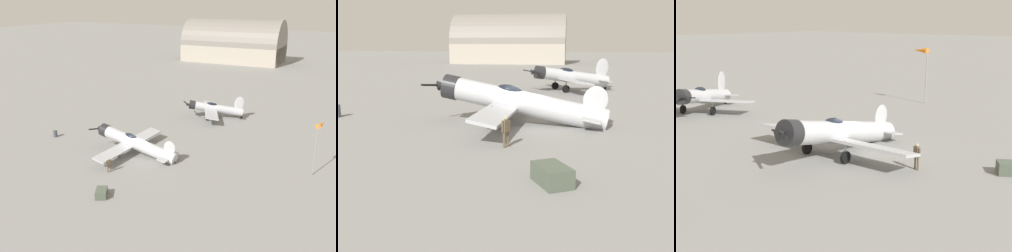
% 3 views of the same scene
% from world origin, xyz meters
% --- Properties ---
extents(ground_plane, '(400.00, 400.00, 0.00)m').
position_xyz_m(ground_plane, '(0.00, 0.00, 0.00)').
color(ground_plane, gray).
extents(airplane_foreground, '(11.73, 12.13, 3.43)m').
position_xyz_m(airplane_foreground, '(0.52, 0.01, 1.46)').
color(airplane_foreground, '#B7BABF').
rests_on(airplane_foreground, ground_plane).
extents(airplane_mid_apron, '(9.53, 9.95, 3.55)m').
position_xyz_m(airplane_mid_apron, '(-1.42, -18.73, 1.54)').
color(airplane_mid_apron, '#B7BABF').
rests_on(airplane_mid_apron, ground_plane).
extents(ground_crew_mechanic, '(0.39, 0.57, 1.61)m').
position_xyz_m(ground_crew_mechanic, '(-0.03, 5.60, 0.98)').
color(ground_crew_mechanic, brown).
rests_on(ground_crew_mechanic, ground_plane).
extents(equipment_crate, '(1.78, 1.97, 0.73)m').
position_xyz_m(equipment_crate, '(-2.87, 10.24, 0.37)').
color(equipment_crate, '#4C5647').
rests_on(equipment_crate, ground_plane).
extents(windsock_mast, '(0.82, 1.90, 5.75)m').
position_xyz_m(windsock_mast, '(-19.33, -5.84, 5.23)').
color(windsock_mast, gray).
rests_on(windsock_mast, ground_plane).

